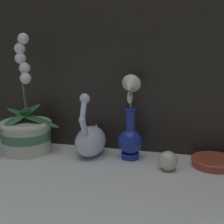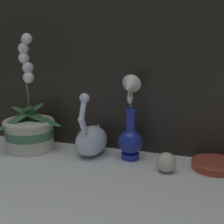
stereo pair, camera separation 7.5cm
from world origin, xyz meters
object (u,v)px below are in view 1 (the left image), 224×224
(swan_figurine, at_px, (91,139))
(amber_dish, at_px, (214,161))
(glass_sphere, at_px, (168,161))
(orchid_potted_plant, at_px, (26,130))
(blue_vase, at_px, (130,129))

(swan_figurine, distance_m, amber_dish, 0.42)
(swan_figurine, relative_size, glass_sphere, 3.73)
(orchid_potted_plant, distance_m, swan_figurine, 0.24)
(amber_dish, bearing_deg, blue_vase, -179.33)
(orchid_potted_plant, relative_size, amber_dish, 2.87)
(blue_vase, bearing_deg, glass_sphere, -27.22)
(swan_figurine, relative_size, amber_dish, 1.57)
(orchid_potted_plant, relative_size, glass_sphere, 6.84)
(swan_figurine, distance_m, blue_vase, 0.15)
(swan_figurine, relative_size, blue_vase, 0.80)
(orchid_potted_plant, xyz_separation_m, blue_vase, (0.38, 0.02, 0.03))
(amber_dish, bearing_deg, swan_figurine, -179.25)
(blue_vase, height_order, amber_dish, blue_vase)
(orchid_potted_plant, height_order, blue_vase, orchid_potted_plant)
(orchid_potted_plant, height_order, amber_dish, orchid_potted_plant)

